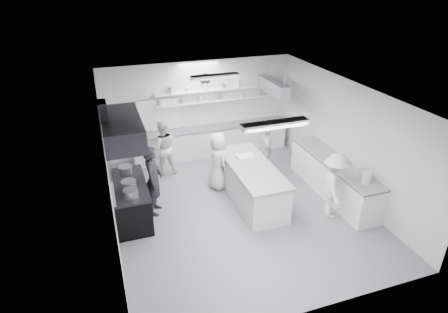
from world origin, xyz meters
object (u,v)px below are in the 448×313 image
object	(u,v)px
prep_island	(252,184)
cook_back	(163,147)
right_counter	(333,178)
stove	(131,202)
back_counter	(212,141)
cook_stove	(153,180)

from	to	relation	value
prep_island	cook_back	distance (m)	2.92
cook_back	right_counter	bearing A→B (deg)	151.86
stove	cook_back	size ratio (longest dim) A/B	1.09
right_counter	cook_back	xyz separation A→B (m)	(-4.06, 2.61, 0.36)
stove	back_counter	distance (m)	4.03
stove	cook_back	xyz separation A→B (m)	(1.19, 2.01, 0.38)
stove	cook_back	bearing A→B (deg)	59.44
back_counter	prep_island	distance (m)	3.01
cook_stove	right_counter	bearing A→B (deg)	-79.66
cook_stove	cook_back	bearing A→B (deg)	1.61
right_counter	cook_stove	distance (m)	4.72
prep_island	cook_back	world-z (taller)	cook_back
right_counter	back_counter	bearing A→B (deg)	124.65
stove	prep_island	distance (m)	3.06
stove	cook_stove	bearing A→B (deg)	7.32
cook_stove	back_counter	bearing A→B (deg)	-21.63
back_counter	right_counter	size ratio (longest dim) A/B	1.52
right_counter	cook_back	world-z (taller)	cook_back
stove	right_counter	distance (m)	5.28
back_counter	cook_back	size ratio (longest dim) A/B	3.02
prep_island	cook_stove	bearing A→B (deg)	173.82
right_counter	cook_back	size ratio (longest dim) A/B	1.99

